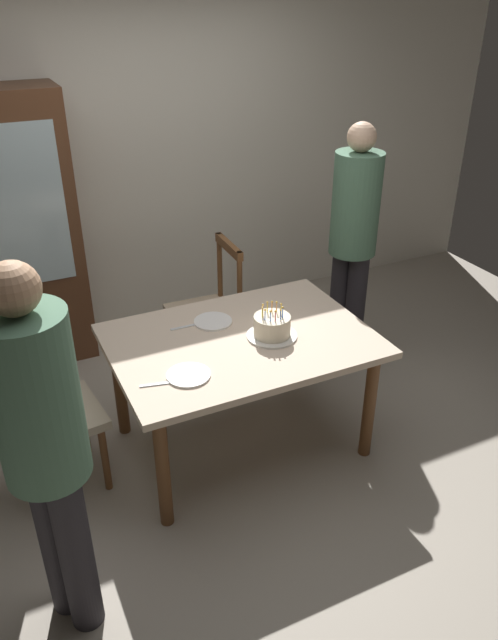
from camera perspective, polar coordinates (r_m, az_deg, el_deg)
ground at (r=3.78m, az=-0.70°, el=-11.28°), size 6.40×6.40×0.00m
back_wall at (r=4.77m, az=-10.54°, el=14.66°), size 6.40×0.10×2.60m
dining_table at (r=3.40m, az=-0.76°, el=-2.98°), size 1.43×1.01×0.73m
birthday_cake at (r=3.34m, az=2.17°, el=-0.67°), size 0.28×0.28×0.19m
plate_near_celebrant at (r=3.05m, az=-5.69°, el=-5.17°), size 0.22×0.22×0.01m
plate_far_side at (r=3.51m, az=-3.40°, el=-0.13°), size 0.22×0.22×0.01m
fork_near_celebrant at (r=3.01m, az=-8.52°, el=-5.97°), size 0.18×0.06×0.01m
fork_far_side at (r=3.47m, az=-5.93°, el=-0.62°), size 0.18×0.02×0.01m
chair_spindle_back at (r=4.19m, az=-3.95°, el=0.68°), size 0.45×0.45×0.95m
chair_upholstered at (r=3.33m, az=-19.20°, el=-7.91°), size 0.49×0.49×0.95m
person_celebrant at (r=2.41m, az=-18.63°, el=-10.76°), size 0.32×0.32×1.68m
person_guest at (r=4.22m, az=9.76°, el=8.10°), size 0.32×0.32×1.69m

